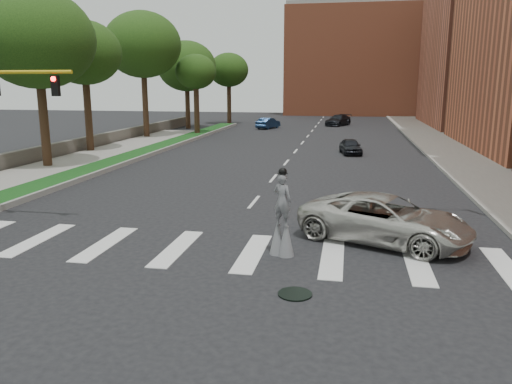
% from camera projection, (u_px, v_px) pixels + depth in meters
% --- Properties ---
extents(ground_plane, '(160.00, 160.00, 0.00)m').
position_uv_depth(ground_plane, '(206.00, 261.00, 15.46)').
color(ground_plane, black).
rests_on(ground_plane, ground).
extents(grass_median, '(2.00, 60.00, 0.25)m').
position_uv_depth(grass_median, '(131.00, 156.00, 36.70)').
color(grass_median, '#113E14').
rests_on(grass_median, ground).
extents(median_curb, '(0.20, 60.00, 0.28)m').
position_uv_depth(median_curb, '(145.00, 157.00, 36.51)').
color(median_curb, gray).
rests_on(median_curb, ground).
extents(sidewalk_left, '(4.00, 60.00, 0.18)m').
position_uv_depth(sidewalk_left, '(4.00, 181.00, 27.65)').
color(sidewalk_left, gray).
rests_on(sidewalk_left, ground).
extents(sidewalk_right, '(5.00, 90.00, 0.18)m').
position_uv_depth(sidewalk_right, '(461.00, 156.00, 37.21)').
color(sidewalk_right, gray).
rests_on(sidewalk_right, ground).
extents(stone_wall, '(0.50, 56.00, 1.10)m').
position_uv_depth(stone_wall, '(77.00, 146.00, 39.52)').
color(stone_wall, '#514D46').
rests_on(stone_wall, ground).
extents(manhole, '(0.90, 0.90, 0.04)m').
position_uv_depth(manhole, '(295.00, 294.00, 13.00)').
color(manhole, black).
rests_on(manhole, ground).
extents(building_far, '(16.00, 22.00, 20.00)m').
position_uv_depth(building_far, '(500.00, 45.00, 61.24)').
color(building_far, '#B75D43').
rests_on(building_far, ground).
extents(building_backdrop, '(26.00, 14.00, 18.00)m').
position_uv_depth(building_backdrop, '(362.00, 62.00, 87.37)').
color(building_backdrop, '#BA5B3A').
rests_on(building_backdrop, ground).
extents(stilt_performer, '(0.81, 0.65, 2.84)m').
position_uv_depth(stilt_performer, '(282.00, 222.00, 15.80)').
color(stilt_performer, '#332014').
rests_on(stilt_performer, ground).
extents(suv_crossing, '(6.46, 4.79, 1.63)m').
position_uv_depth(suv_crossing, '(385.00, 219.00, 17.17)').
color(suv_crossing, beige).
rests_on(suv_crossing, ground).
extents(car_near, '(2.01, 3.68, 1.19)m').
position_uv_depth(car_near, '(351.00, 146.00, 38.72)').
color(car_near, black).
rests_on(car_near, ground).
extents(car_mid, '(2.59, 4.22, 1.31)m').
position_uv_depth(car_mid, '(268.00, 123.00, 60.47)').
color(car_mid, '#162B4D').
rests_on(car_mid, ground).
extents(car_far, '(3.73, 5.22, 1.40)m').
position_uv_depth(car_far, '(338.00, 120.00, 64.67)').
color(car_far, black).
rests_on(car_far, ground).
extents(tree_2, '(7.11, 7.11, 11.08)m').
position_uv_depth(tree_2, '(37.00, 40.00, 30.70)').
color(tree_2, '#332014').
rests_on(tree_2, ground).
extents(tree_3, '(5.74, 5.74, 10.13)m').
position_uv_depth(tree_3, '(84.00, 53.00, 38.20)').
color(tree_3, '#332014').
rests_on(tree_3, ground).
extents(tree_4, '(7.46, 7.46, 12.22)m').
position_uv_depth(tree_4, '(143.00, 45.00, 48.23)').
color(tree_4, '#332014').
rests_on(tree_4, ground).
extents(tree_5, '(6.97, 6.97, 10.35)m').
position_uv_depth(tree_5, '(187.00, 66.00, 59.26)').
color(tree_5, '#332014').
rests_on(tree_5, ground).
extents(tree_6, '(4.22, 4.22, 8.36)m').
position_uv_depth(tree_6, '(196.00, 73.00, 51.51)').
color(tree_6, '#332014').
rests_on(tree_6, ground).
extents(tree_7, '(5.23, 5.23, 9.34)m').
position_uv_depth(tree_7, '(229.00, 70.00, 65.91)').
color(tree_7, '#332014').
rests_on(tree_7, ground).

